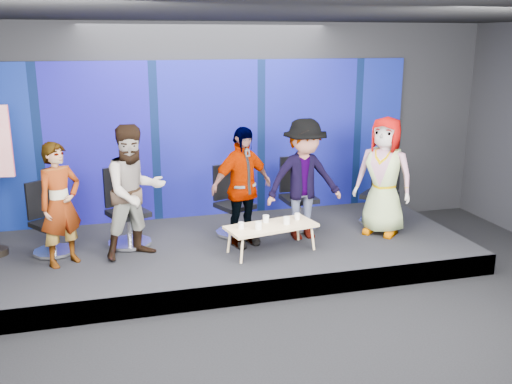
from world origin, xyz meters
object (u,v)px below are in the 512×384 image
Objects in this scene: chair_e at (380,201)px; mug_e at (297,216)px; chair_d at (297,205)px; mug_d at (287,221)px; panelist_a at (60,204)px; mug_b at (258,226)px; chair_c at (233,212)px; coffee_table at (271,227)px; chair_a at (50,230)px; panelist_e at (384,176)px; panelist_b at (135,192)px; panelist_c at (242,187)px; mug_c at (266,219)px; chair_b at (127,220)px; mug_a at (241,226)px; panelist_d at (304,180)px.

mug_e is (-1.65, -0.62, 0.07)m from chair_e.
chair_e is (1.37, -0.17, 0.00)m from chair_d.
mug_e is at bearing -113.57° from chair_e.
panelist_a is at bearing 174.04° from mug_d.
chair_c is at bearing 97.09° from mug_b.
panelist_a reaches higher than coffee_table.
chair_e is (2.44, -0.12, 0.01)m from chair_c.
chair_e reaches higher than mug_e.
panelist_e is at bearing -39.79° from chair_a.
panelist_a is (0.20, -0.46, 0.49)m from chair_a.
chair_d is at bearing 70.37° from mug_e.
panelist_a is at bearing -128.65° from chair_e.
panelist_b is 1.06× the size of panelist_c.
coffee_table is at bearing -48.72° from chair_a.
panelist_c is (2.48, 0.09, 0.04)m from panelist_a.
chair_c is 0.82m from mug_c.
chair_b is at bearing 150.97° from mug_b.
mug_d is at bearing -142.54° from mug_e.
mug_a is 0.87× the size of mug_c.
chair_e reaches higher than coffee_table.
panelist_d reaches higher than mug_c.
panelist_d reaches higher than mug_d.
panelist_d is 1.34× the size of coffee_table.
panelist_a is 2.57m from chair_c.
chair_a is 2.75m from panelist_c.
chair_a is 3.50m from mug_e.
panelist_e reaches higher than mug_b.
mug_a is 0.67m from mug_d.
chair_d is (3.52, 0.64, -0.46)m from panelist_a.
panelist_e reaches higher than chair_a.
panelist_a is at bearing 160.88° from panelist_b.
panelist_d is at bearing -32.22° from panelist_a.
panelist_d is at bearing -102.20° from chair_d.
mug_b is 0.45m from mug_d.
mug_e is at bearing -127.73° from panelist_e.
panelist_b reaches higher than mug_a.
coffee_table is at bearing -40.59° from panelist_a.
chair_a is 11.03× the size of mug_e.
chair_b is at bearing 142.72° from panelist_c.
panelist_b is at bearing -134.51° from panelist_e.
panelist_c is (1.51, 0.05, -0.05)m from panelist_b.
panelist_a reaches higher than mug_e.
chair_a is 9.59× the size of mug_b.
panelist_d reaches higher than mug_a.
mug_d is at bearing -122.92° from panelist_e.
panelist_e reaches higher than chair_d.
mug_b is (1.72, -0.96, 0.07)m from chair_b.
panelist_d is at bearing -139.95° from panelist_e.
coffee_table is 12.57× the size of mug_d.
chair_b is 0.62× the size of panelist_b.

